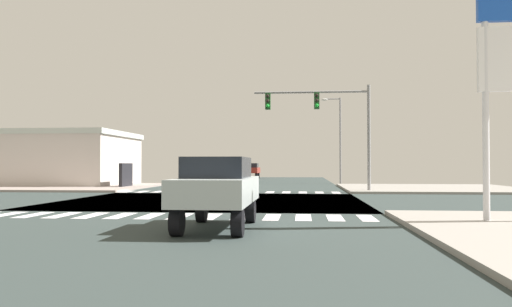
# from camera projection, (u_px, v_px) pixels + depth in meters

# --- Properties ---
(ground) EXTENTS (90.00, 90.00, 0.05)m
(ground) POSITION_uv_depth(u_px,v_px,m) (212.00, 201.00, 23.67)
(ground) COLOR #2D3836
(sidewalk_corner_ne) EXTENTS (12.00, 12.00, 0.14)m
(sidewalk_corner_ne) POSITION_uv_depth(u_px,v_px,m) (431.00, 188.00, 34.43)
(sidewalk_corner_ne) COLOR gray
(sidewalk_corner_ne) RESTS_ON ground
(sidewalk_corner_nw) EXTENTS (12.00, 12.00, 0.14)m
(sidewalk_corner_nw) POSITION_uv_depth(u_px,v_px,m) (66.00, 187.00, 36.81)
(sidewalk_corner_nw) COLOR gray
(sidewalk_corner_nw) RESTS_ON ground
(crosswalk_near) EXTENTS (13.50, 2.00, 0.01)m
(crosswalk_near) POSITION_uv_depth(u_px,v_px,m) (165.00, 216.00, 16.43)
(crosswalk_near) COLOR silver
(crosswalk_near) RESTS_ON ground
(crosswalk_far) EXTENTS (13.50, 2.00, 0.01)m
(crosswalk_far) POSITION_uv_depth(u_px,v_px,m) (229.00, 192.00, 30.96)
(crosswalk_far) COLOR silver
(crosswalk_far) RESTS_ON ground
(traffic_signal_mast) EXTENTS (7.13, 0.55, 6.58)m
(traffic_signal_mast) POSITION_uv_depth(u_px,v_px,m) (324.00, 113.00, 30.98)
(traffic_signal_mast) COLOR gray
(traffic_signal_mast) RESTS_ON ground
(gas_station_sign) EXTENTS (1.60, 0.20, 7.06)m
(gas_station_sign) POSITION_uv_depth(u_px,v_px,m) (508.00, 51.00, 13.90)
(gas_station_sign) COLOR silver
(gas_station_sign) RESTS_ON ground
(street_lamp) EXTENTS (1.78, 0.32, 7.69)m
(street_lamp) POSITION_uv_depth(u_px,v_px,m) (337.00, 132.00, 45.00)
(street_lamp) COLOR gray
(street_lamp) RESTS_ON ground
(bank_building) EXTENTS (17.57, 9.39, 4.31)m
(bank_building) POSITION_uv_depth(u_px,v_px,m) (28.00, 159.00, 40.64)
(bank_building) COLOR beige
(bank_building) RESTS_ON ground
(sedan_nearside_1) EXTENTS (1.80, 4.30, 1.88)m
(sedan_nearside_1) POSITION_uv_depth(u_px,v_px,m) (218.00, 186.00, 13.22)
(sedan_nearside_1) COLOR black
(sedan_nearside_1) RESTS_ON ground
(sedan_farside_2) EXTENTS (1.80, 4.30, 1.88)m
(sedan_farside_2) POSITION_uv_depth(u_px,v_px,m) (238.00, 171.00, 49.23)
(sedan_farside_2) COLOR black
(sedan_farside_2) RESTS_ON ground
(sedan_crossing_3) EXTENTS (1.80, 4.30, 1.88)m
(sedan_crossing_3) POSITION_uv_depth(u_px,v_px,m) (252.00, 169.00, 61.93)
(sedan_crossing_3) COLOR black
(sedan_crossing_3) RESTS_ON ground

